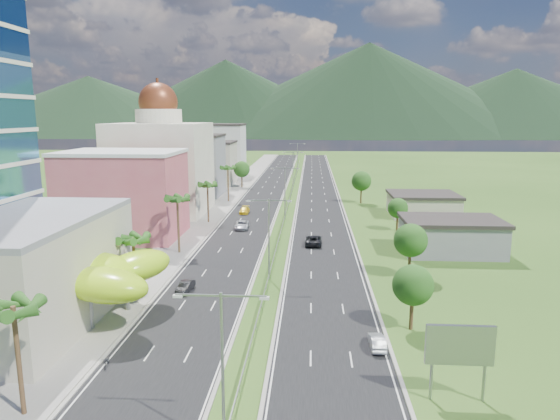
# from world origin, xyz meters

# --- Properties ---
(ground) EXTENTS (500.00, 500.00, 0.00)m
(ground) POSITION_xyz_m (0.00, 0.00, 0.00)
(ground) COLOR #2D5119
(ground) RESTS_ON ground
(road_left) EXTENTS (11.00, 260.00, 0.04)m
(road_left) POSITION_xyz_m (-7.50, 90.00, 0.02)
(road_left) COLOR black
(road_left) RESTS_ON ground
(road_right) EXTENTS (11.00, 260.00, 0.04)m
(road_right) POSITION_xyz_m (7.50, 90.00, 0.02)
(road_right) COLOR black
(road_right) RESTS_ON ground
(sidewalk_left) EXTENTS (7.00, 260.00, 0.12)m
(sidewalk_left) POSITION_xyz_m (-17.00, 90.00, 0.06)
(sidewalk_left) COLOR gray
(sidewalk_left) RESTS_ON ground
(median_guardrail) EXTENTS (0.10, 216.06, 0.76)m
(median_guardrail) POSITION_xyz_m (0.00, 71.99, 0.62)
(median_guardrail) COLOR gray
(median_guardrail) RESTS_ON ground
(streetlight_median_a) EXTENTS (6.04, 0.25, 11.00)m
(streetlight_median_a) POSITION_xyz_m (0.00, -25.00, 6.75)
(streetlight_median_a) COLOR gray
(streetlight_median_a) RESTS_ON ground
(streetlight_median_b) EXTENTS (6.04, 0.25, 11.00)m
(streetlight_median_b) POSITION_xyz_m (0.00, 10.00, 6.75)
(streetlight_median_b) COLOR gray
(streetlight_median_b) RESTS_ON ground
(streetlight_median_c) EXTENTS (6.04, 0.25, 11.00)m
(streetlight_median_c) POSITION_xyz_m (0.00, 50.00, 6.75)
(streetlight_median_c) COLOR gray
(streetlight_median_c) RESTS_ON ground
(streetlight_median_d) EXTENTS (6.04, 0.25, 11.00)m
(streetlight_median_d) POSITION_xyz_m (0.00, 95.00, 6.75)
(streetlight_median_d) COLOR gray
(streetlight_median_d) RESTS_ON ground
(streetlight_median_e) EXTENTS (6.04, 0.25, 11.00)m
(streetlight_median_e) POSITION_xyz_m (0.00, 140.00, 6.75)
(streetlight_median_e) COLOR gray
(streetlight_median_e) RESTS_ON ground
(lime_canopy) EXTENTS (18.00, 15.00, 7.40)m
(lime_canopy) POSITION_xyz_m (-20.00, -4.00, 4.99)
(lime_canopy) COLOR #AAE616
(lime_canopy) RESTS_ON ground
(pink_shophouse) EXTENTS (20.00, 15.00, 15.00)m
(pink_shophouse) POSITION_xyz_m (-28.00, 32.00, 7.50)
(pink_shophouse) COLOR #BD4D5B
(pink_shophouse) RESTS_ON ground
(domed_building) EXTENTS (20.00, 20.00, 28.70)m
(domed_building) POSITION_xyz_m (-28.00, 55.00, 11.35)
(domed_building) COLOR beige
(domed_building) RESTS_ON ground
(midrise_grey) EXTENTS (16.00, 15.00, 16.00)m
(midrise_grey) POSITION_xyz_m (-27.00, 80.00, 8.00)
(midrise_grey) COLOR gray
(midrise_grey) RESTS_ON ground
(midrise_beige) EXTENTS (16.00, 15.00, 13.00)m
(midrise_beige) POSITION_xyz_m (-27.00, 102.00, 6.50)
(midrise_beige) COLOR #B4AE94
(midrise_beige) RESTS_ON ground
(midrise_white) EXTENTS (16.00, 15.00, 18.00)m
(midrise_white) POSITION_xyz_m (-27.00, 125.00, 9.00)
(midrise_white) COLOR silver
(midrise_white) RESTS_ON ground
(billboard) EXTENTS (5.20, 0.35, 6.20)m
(billboard) POSITION_xyz_m (17.00, -18.00, 4.42)
(billboard) COLOR gray
(billboard) RESTS_ON ground
(shed_near) EXTENTS (15.00, 10.00, 5.00)m
(shed_near) POSITION_xyz_m (28.00, 25.00, 2.50)
(shed_near) COLOR gray
(shed_near) RESTS_ON ground
(shed_far) EXTENTS (14.00, 12.00, 4.40)m
(shed_far) POSITION_xyz_m (30.00, 55.00, 2.20)
(shed_far) COLOR #B4AE94
(shed_far) RESTS_ON ground
(palm_tree_a) EXTENTS (3.60, 3.60, 9.10)m
(palm_tree_a) POSITION_xyz_m (-15.50, -22.00, 8.02)
(palm_tree_a) COLOR #47301C
(palm_tree_a) RESTS_ON ground
(palm_tree_b) EXTENTS (3.60, 3.60, 8.10)m
(palm_tree_b) POSITION_xyz_m (-15.50, 2.00, 7.06)
(palm_tree_b) COLOR #47301C
(palm_tree_b) RESTS_ON ground
(palm_tree_c) EXTENTS (3.60, 3.60, 9.60)m
(palm_tree_c) POSITION_xyz_m (-15.50, 22.00, 8.50)
(palm_tree_c) COLOR #47301C
(palm_tree_c) RESTS_ON ground
(palm_tree_d) EXTENTS (3.60, 3.60, 8.60)m
(palm_tree_d) POSITION_xyz_m (-15.50, 45.00, 7.54)
(palm_tree_d) COLOR #47301C
(palm_tree_d) RESTS_ON ground
(palm_tree_e) EXTENTS (3.60, 3.60, 9.40)m
(palm_tree_e) POSITION_xyz_m (-15.50, 70.00, 8.31)
(palm_tree_e) COLOR #47301C
(palm_tree_e) RESTS_ON ground
(leafy_tree_lfar) EXTENTS (4.90, 4.90, 8.05)m
(leafy_tree_lfar) POSITION_xyz_m (-15.50, 95.00, 5.58)
(leafy_tree_lfar) COLOR #47301C
(leafy_tree_lfar) RESTS_ON ground
(leafy_tree_ra) EXTENTS (4.20, 4.20, 6.90)m
(leafy_tree_ra) POSITION_xyz_m (16.00, -5.00, 4.78)
(leafy_tree_ra) COLOR #47301C
(leafy_tree_ra) RESTS_ON ground
(leafy_tree_rb) EXTENTS (4.55, 4.55, 7.47)m
(leafy_tree_rb) POSITION_xyz_m (19.00, 12.00, 5.18)
(leafy_tree_rb) COLOR #47301C
(leafy_tree_rb) RESTS_ON ground
(leafy_tree_rc) EXTENTS (3.85, 3.85, 6.33)m
(leafy_tree_rc) POSITION_xyz_m (22.00, 40.00, 4.37)
(leafy_tree_rc) COLOR #47301C
(leafy_tree_rc) RESTS_ON ground
(leafy_tree_rd) EXTENTS (4.90, 4.90, 8.05)m
(leafy_tree_rd) POSITION_xyz_m (18.00, 70.00, 5.58)
(leafy_tree_rd) COLOR #47301C
(leafy_tree_rd) RESTS_ON ground
(mountain_ridge) EXTENTS (860.00, 140.00, 90.00)m
(mountain_ridge) POSITION_xyz_m (60.00, 450.00, 0.00)
(mountain_ridge) COLOR black
(mountain_ridge) RESTS_ON ground
(car_dark_left) EXTENTS (1.76, 4.03, 1.29)m
(car_dark_left) POSITION_xyz_m (-10.05, 4.45, 0.68)
(car_dark_left) COLOR black
(car_dark_left) RESTS_ON road_left
(car_silver_mid_left) EXTENTS (2.78, 5.59, 1.52)m
(car_silver_mid_left) POSITION_xyz_m (-7.84, 39.66, 0.80)
(car_silver_mid_left) COLOR #B4B8BD
(car_silver_mid_left) RESTS_ON road_left
(car_yellow_far_left) EXTENTS (2.06, 4.95, 1.43)m
(car_yellow_far_left) POSITION_xyz_m (-9.34, 54.93, 0.75)
(car_yellow_far_left) COLOR yellow
(car_yellow_far_left) RESTS_ON road_left
(car_silver_right) EXTENTS (1.41, 3.88, 1.27)m
(car_silver_right) POSITION_xyz_m (11.97, -9.54, 0.68)
(car_silver_right) COLOR #B1B4BA
(car_silver_right) RESTS_ON road_right
(car_dark_far_right) EXTENTS (2.84, 5.88, 1.61)m
(car_dark_far_right) POSITION_xyz_m (6.04, 28.43, 0.85)
(car_dark_far_right) COLOR black
(car_dark_far_right) RESTS_ON road_right
(motorcycle) EXTENTS (0.76, 1.76, 1.09)m
(motorcycle) POSITION_xyz_m (-12.30, -14.58, 0.58)
(motorcycle) COLOR black
(motorcycle) RESTS_ON road_left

